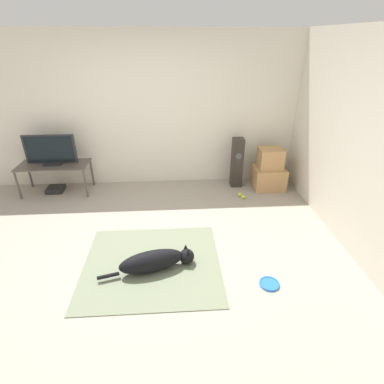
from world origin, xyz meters
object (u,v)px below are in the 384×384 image
(floor_speaker, at_px, (237,163))
(tennis_ball_near_speaker, at_px, (243,197))
(dog, at_px, (156,261))
(cardboard_box_upper, at_px, (270,158))
(tv, at_px, (50,150))
(game_console, at_px, (56,189))
(tennis_ball_by_boxes, at_px, (240,194))
(cardboard_box_lower, at_px, (268,178))
(frisbee, at_px, (269,284))
(tv_stand, at_px, (54,167))

(floor_speaker, xyz_separation_m, tennis_ball_near_speaker, (0.03, -0.52, -0.41))
(dog, distance_m, cardboard_box_upper, 2.82)
(tv, distance_m, game_console, 0.72)
(tennis_ball_by_boxes, bearing_deg, game_console, 173.02)
(tennis_ball_by_boxes, bearing_deg, cardboard_box_lower, 27.60)
(cardboard_box_lower, relative_size, floor_speaker, 0.61)
(frisbee, bearing_deg, tv_stand, 141.27)
(tv_stand, height_order, tennis_ball_near_speaker, tv_stand)
(tennis_ball_near_speaker, bearing_deg, game_console, 171.51)
(tennis_ball_near_speaker, relative_size, game_console, 0.24)
(tv_stand, distance_m, tennis_ball_near_speaker, 3.22)
(dog, relative_size, game_console, 3.88)
(frisbee, distance_m, floor_speaker, 2.51)
(frisbee, relative_size, cardboard_box_lower, 0.42)
(tv, height_order, tennis_ball_near_speaker, tv)
(tennis_ball_near_speaker, bearing_deg, cardboard_box_lower, 36.35)
(cardboard_box_lower, bearing_deg, cardboard_box_upper, 127.88)
(cardboard_box_lower, distance_m, tv_stand, 3.69)
(tv_stand, xyz_separation_m, tennis_ball_by_boxes, (3.11, -0.37, -0.43))
(floor_speaker, bearing_deg, tv, -179.10)
(tv_stand, bearing_deg, floor_speaker, 0.95)
(tennis_ball_by_boxes, distance_m, game_console, 3.20)
(dog, bearing_deg, cardboard_box_upper, 47.05)
(tv, bearing_deg, tv_stand, -90.00)
(tv_stand, bearing_deg, tv, 90.00)
(cardboard_box_lower, bearing_deg, tv, 178.77)
(cardboard_box_lower, height_order, cardboard_box_upper, cardboard_box_upper)
(frisbee, xyz_separation_m, tv, (-3.02, 2.42, 0.75))
(cardboard_box_lower, bearing_deg, game_console, 178.58)
(tv_stand, height_order, game_console, tv_stand)
(cardboard_box_lower, xyz_separation_m, cardboard_box_upper, (-0.01, 0.01, 0.36))
(tv, bearing_deg, tennis_ball_by_boxes, -6.88)
(dog, xyz_separation_m, tv, (-1.78, 2.11, 0.62))
(frisbee, xyz_separation_m, tennis_ball_near_speaker, (0.14, 1.96, 0.02))
(dog, distance_m, cardboard_box_lower, 2.79)
(cardboard_box_upper, bearing_deg, tv, 178.91)
(frisbee, relative_size, floor_speaker, 0.25)
(tennis_ball_by_boxes, bearing_deg, tv, 173.12)
(cardboard_box_lower, distance_m, game_console, 3.75)
(cardboard_box_lower, bearing_deg, tv_stand, 178.81)
(cardboard_box_lower, distance_m, floor_speaker, 0.62)
(dog, xyz_separation_m, frisbee, (1.24, -0.31, -0.12))
(tv, bearing_deg, cardboard_box_lower, -1.23)
(frisbee, bearing_deg, tennis_ball_near_speaker, 86.00)
(cardboard_box_upper, height_order, tennis_ball_by_boxes, cardboard_box_upper)
(cardboard_box_upper, bearing_deg, dog, -132.95)
(cardboard_box_upper, height_order, floor_speaker, floor_speaker)
(floor_speaker, relative_size, tennis_ball_near_speaker, 13.37)
(tv, bearing_deg, cardboard_box_upper, -1.09)
(frisbee, distance_m, tv, 3.94)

